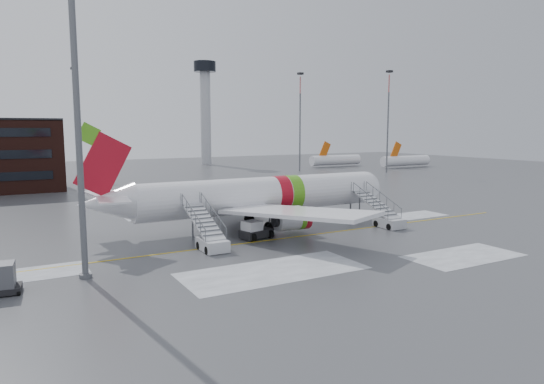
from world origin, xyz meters
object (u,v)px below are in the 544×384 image
airliner (255,196)px  airstair_fwd (384,217)px  uld_container (0,280)px  airstair_aft (209,237)px  light_mast_near (75,74)px  pushback_tug (255,231)px

airliner → airstair_fwd: (12.44, -6.54, -2.35)m
uld_container → airliner: bearing=24.6°
airstair_aft → light_mast_near: 17.47m
pushback_tug → uld_container: uld_container is taller
airliner → uld_container: (-24.15, -11.07, -2.48)m
airliner → airstair_aft: size_ratio=4.55×
airstair_aft → light_mast_near: light_mast_near is taller
airliner → uld_container: 26.69m
airstair_fwd → airstair_aft: same height
pushback_tug → uld_container: (-21.55, -6.12, 0.15)m
airliner → pushback_tug: airliner is taller
airstair_fwd → light_mast_near: size_ratio=0.28×
airstair_fwd → uld_container: bearing=-172.9°
airliner → airstair_fwd: size_ratio=4.55×
uld_container → airstair_aft: bearing=15.6°
uld_container → light_mast_near: (5.32, 0.99, 13.33)m
airliner → uld_container: size_ratio=13.29×
airliner → light_mast_near: 23.95m
pushback_tug → airstair_aft: bearing=-163.4°
pushback_tug → light_mast_near: light_mast_near is taller
airstair_aft → uld_container: 16.83m
airstair_fwd → light_mast_near: (-31.26, -3.55, 13.20)m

